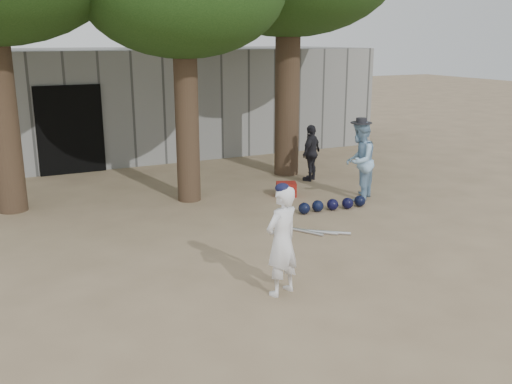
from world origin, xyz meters
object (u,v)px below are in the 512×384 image
spectator_dark (311,153)px  red_bag (286,189)px  spectator_blue (359,161)px  boy_player (282,241)px

spectator_dark → red_bag: spectator_dark is taller
spectator_blue → red_bag: spectator_blue is taller
boy_player → red_bag: boy_player is taller
boy_player → spectator_blue: bearing=-157.6°
boy_player → spectator_blue: 4.96m
spectator_blue → red_bag: (-1.24, 0.89, -0.68)m
spectator_blue → spectator_dark: (-0.02, 1.87, -0.16)m
spectator_dark → red_bag: size_ratio=3.19×
boy_player → spectator_blue: (3.66, 3.34, 0.08)m
spectator_blue → spectator_dark: spectator_blue is taller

